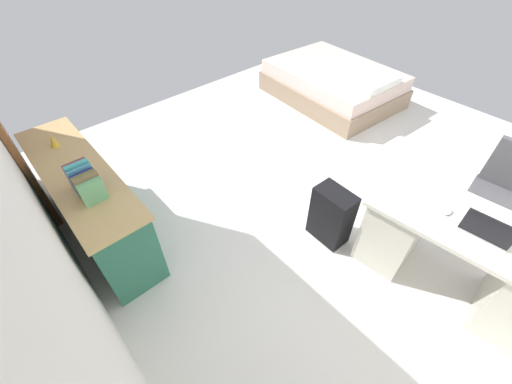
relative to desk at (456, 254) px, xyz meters
The scene contains 11 objects.
ground_plane 1.45m from the desk, ahead, with size 6.04×6.04×0.00m, color silver.
wall_back 2.87m from the desk, 59.03° to the left, with size 4.85×0.10×2.76m, color silver.
desk is the anchor object (origin of this frame).
office_chair 0.80m from the desk, 88.34° to the right, with size 0.52×0.52×0.94m.
credenza 3.13m from the desk, 37.99° to the left, with size 1.80×0.48×0.78m.
bed 3.28m from the desk, 35.10° to the right, with size 2.00×1.54×0.58m.
suitcase_black 1.02m from the desk, 19.30° to the left, with size 0.36×0.22×0.57m, color black.
laptop 0.40m from the desk, 140.60° to the left, with size 0.33×0.25×0.21m.
computer_mouse 0.42m from the desk, ahead, with size 0.06×0.10×0.03m, color white.
book_row 2.90m from the desk, 42.47° to the left, with size 0.32×0.17×0.24m.
figurine_small 3.52m from the desk, 33.51° to the left, with size 0.08×0.08×0.11m, color gold.
Camera 1 is at (-1.43, 2.37, 2.48)m, focal length 22.53 mm.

